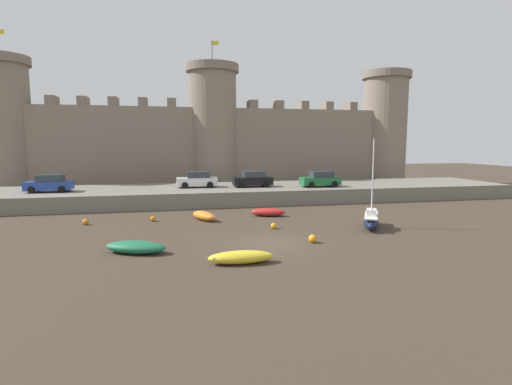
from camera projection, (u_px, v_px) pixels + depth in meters
The scene contains 16 objects.
ground_plane at pixel (269, 243), 24.28m from camera, with size 160.00×160.00×0.00m, color #423528.
quay_road at pixel (226, 194), 41.96m from camera, with size 61.78×10.00×1.45m, color slate.
castle at pixel (213, 136), 52.64m from camera, with size 56.62×6.84×19.07m.
rowboat_foreground_centre at pixel (136, 247), 21.97m from camera, with size 3.72×2.53×0.67m.
rowboat_near_channel_right at pixel (204, 216), 31.30m from camera, with size 2.18×2.98×0.71m.
rowboat_midflat_left at pixel (241, 257), 20.08m from camera, with size 3.38×1.22×0.65m.
sailboat_foreground_left at pixel (371, 220), 28.37m from camera, with size 2.86×4.03×6.31m.
rowboat_foreground_right at pixel (268, 212), 33.02m from camera, with size 3.05×1.95×0.67m.
mooring_buoy_mid_mud at pixel (274, 226), 28.19m from camera, with size 0.42×0.42×0.42m, color orange.
mooring_buoy_near_channel at pixel (313, 239), 24.25m from camera, with size 0.51×0.51×0.51m, color orange.
mooring_buoy_near_shore at pixel (86, 222), 29.50m from camera, with size 0.45×0.45×0.45m, color orange.
mooring_buoy_off_centre at pixel (153, 219), 30.82m from camera, with size 0.41×0.41×0.41m, color orange.
car_quay_centre_east at pixel (197, 180), 41.25m from camera, with size 4.11×1.89×1.62m.
car_quay_west at pixel (253, 179), 41.75m from camera, with size 4.11×1.89×1.62m.
car_quay_centre_west at pixel (321, 179), 41.80m from camera, with size 4.11×1.89×1.62m.
car_quay_east at pixel (49, 184), 37.31m from camera, with size 4.11×1.89×1.62m.
Camera 1 is at (-5.81, -23.00, 6.06)m, focal length 28.00 mm.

